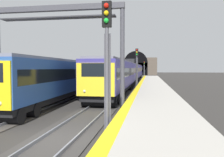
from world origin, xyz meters
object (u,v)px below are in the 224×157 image
object	(u,v)px
railway_signal_mid	(137,65)
overhead_signal_gantry	(57,32)
railway_signal_near	(107,58)
railway_signal_far	(144,68)
train_main_approaching	(130,72)
train_adjacent_platform	(90,74)

from	to	relation	value
railway_signal_mid	overhead_signal_gantry	bearing A→B (deg)	-13.41
railway_signal_near	railway_signal_mid	bearing A→B (deg)	-180.00
railway_signal_near	railway_signal_mid	distance (m)	22.63
railway_signal_mid	railway_signal_far	world-z (taller)	railway_signal_mid
train_main_approaching	railway_signal_near	world-z (taller)	railway_signal_near
train_adjacent_platform	railway_signal_near	distance (m)	22.93
railway_signal_near	railway_signal_mid	size ratio (longest dim) A/B	1.00
railway_signal_far	overhead_signal_gantry	xyz separation A→B (m)	(-63.10, 4.22, 2.16)
train_main_approaching	railway_signal_near	bearing A→B (deg)	3.62
train_main_approaching	railway_signal_near	xyz separation A→B (m)	(-34.61, -1.97, 1.21)
train_adjacent_platform	overhead_signal_gantry	world-z (taller)	overhead_signal_gantry
train_main_approaching	train_adjacent_platform	size ratio (longest dim) A/B	1.34
railway_signal_far	overhead_signal_gantry	world-z (taller)	overhead_signal_gantry
train_main_approaching	train_adjacent_platform	distance (m)	13.42
railway_signal_mid	train_adjacent_platform	bearing A→B (deg)	-84.11
train_main_approaching	overhead_signal_gantry	size ratio (longest dim) A/B	6.39
train_main_approaching	railway_signal_far	size ratio (longest dim) A/B	10.56
train_main_approaching	railway_signal_far	world-z (taller)	railway_signal_far
train_main_approaching	railway_signal_mid	size ratio (longest dim) A/B	9.81
railway_signal_near	railway_signal_mid	world-z (taller)	railway_signal_near
train_adjacent_platform	railway_signal_far	xyz separation A→B (m)	(46.09, -6.46, 1.03)
train_adjacent_platform	railway_signal_mid	bearing A→B (deg)	95.05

